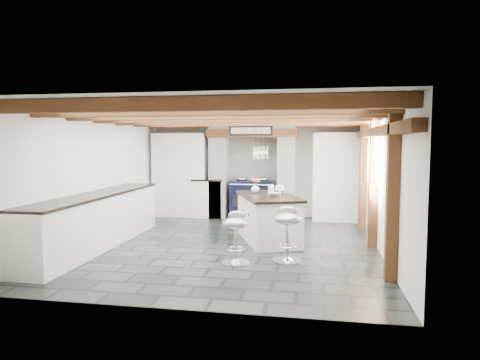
% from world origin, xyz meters
% --- Properties ---
extents(ground, '(6.00, 6.00, 0.00)m').
position_xyz_m(ground, '(0.00, 0.00, 0.00)').
color(ground, black).
rests_on(ground, ground).
extents(room_shell, '(6.00, 6.03, 6.00)m').
position_xyz_m(room_shell, '(-0.61, 1.42, 1.07)').
color(room_shell, silver).
rests_on(room_shell, ground).
extents(range_cooker, '(1.00, 0.63, 0.99)m').
position_xyz_m(range_cooker, '(0.00, 2.68, 0.47)').
color(range_cooker, black).
rests_on(range_cooker, ground).
extents(kitchen_island, '(1.42, 1.89, 1.12)m').
position_xyz_m(kitchen_island, '(0.62, 0.38, 0.43)').
color(kitchen_island, white).
rests_on(kitchen_island, ground).
extents(bar_stool_near, '(0.45, 0.45, 0.83)m').
position_xyz_m(bar_stool_near, '(1.05, -0.94, 0.52)').
color(bar_stool_near, silver).
rests_on(bar_stool_near, ground).
extents(bar_stool_far, '(0.42, 0.42, 0.77)m').
position_xyz_m(bar_stool_far, '(0.31, -1.18, 0.48)').
color(bar_stool_far, silver).
rests_on(bar_stool_far, ground).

